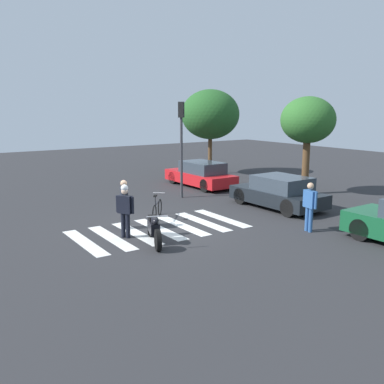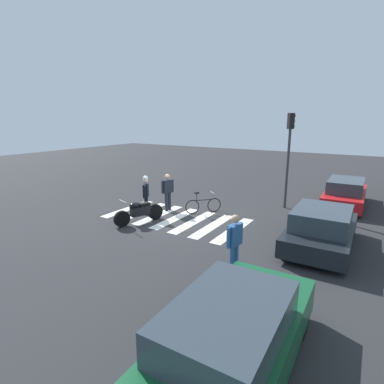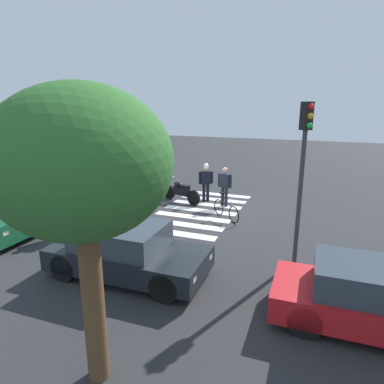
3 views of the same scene
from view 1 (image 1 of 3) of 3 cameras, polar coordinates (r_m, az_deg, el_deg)
ground_plane at (r=15.18m, az=-4.24°, el=-4.88°), size 60.00×60.00×0.00m
police_motorcycle at (r=13.58m, az=-5.00°, el=-4.81°), size 2.08×0.98×1.04m
leaning_bicycle at (r=16.46m, az=-4.59°, el=-2.30°), size 1.31×1.13×0.98m
officer_on_foot at (r=15.18m, az=-8.88°, el=-1.16°), size 0.66×0.33×1.71m
officer_by_motorcycle at (r=14.11m, az=-8.77°, el=-1.99°), size 0.58×0.42×1.75m
pedestrian_bystander at (r=15.16m, az=15.17°, el=-1.51°), size 0.67×0.27×1.69m
crosswalk_stripes at (r=15.18m, az=-4.24°, el=-4.87°), size 3.10×5.85×0.01m
car_red_convertible at (r=23.04m, az=1.14°, el=2.29°), size 4.38×1.79×1.33m
car_black_suv at (r=18.52m, az=11.32°, el=-0.07°), size 4.10×1.96×1.35m
traffic_light_pole at (r=19.96m, az=-1.40°, el=7.57°), size 0.34×0.34×4.39m
street_tree_near at (r=27.20m, az=2.42°, el=10.11°), size 3.57×3.57×5.22m
street_tree_mid at (r=21.43m, az=14.95°, el=9.00°), size 2.57×2.57×4.66m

